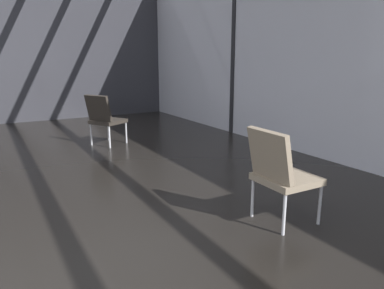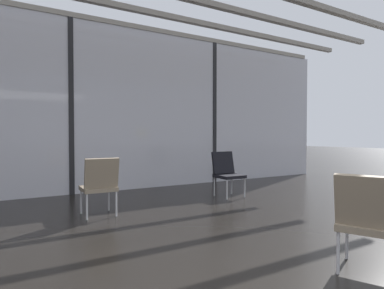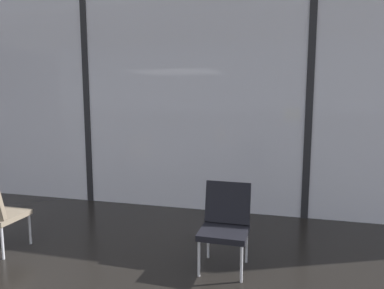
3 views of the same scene
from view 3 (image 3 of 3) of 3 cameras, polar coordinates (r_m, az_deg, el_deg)
glass_curtain_wall at (r=6.09m, az=-16.66°, el=7.62°), size 14.00×0.08×3.56m
window_mullion_1 at (r=6.09m, az=-16.66°, el=7.62°), size 0.10×0.12×3.56m
window_mullion_2 at (r=5.24m, az=18.65°, el=7.54°), size 0.10×0.12×3.56m
parked_airplane at (r=9.89m, az=-1.86°, el=8.62°), size 14.43×3.80×3.80m
lounge_chair_2 at (r=3.73m, az=5.50°, el=-12.24°), size 0.49×0.53×0.87m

